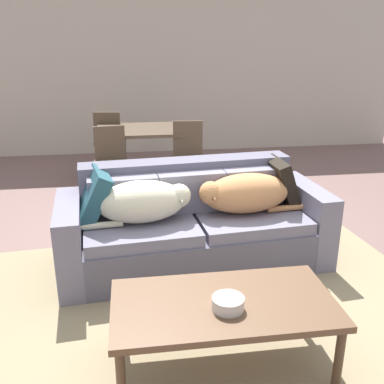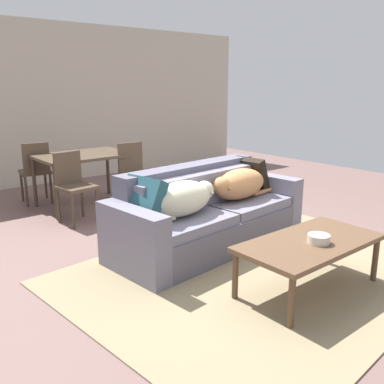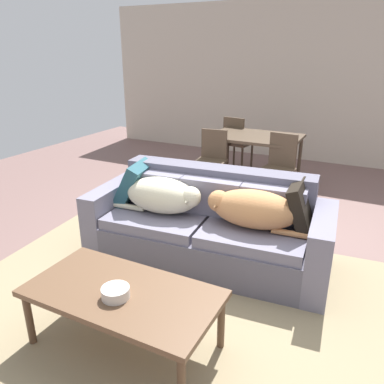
{
  "view_description": "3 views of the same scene",
  "coord_description": "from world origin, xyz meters",
  "px_view_note": "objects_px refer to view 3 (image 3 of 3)",
  "views": [
    {
      "loc": [
        -0.64,
        -3.4,
        1.84
      ],
      "look_at": [
        -0.17,
        -0.13,
        0.67
      ],
      "focal_mm": 40.79,
      "sensor_mm": 36.0,
      "label": 1
    },
    {
      "loc": [
        -2.99,
        -3.25,
        1.69
      ],
      "look_at": [
        -0.31,
        0.01,
        0.61
      ],
      "focal_mm": 39.8,
      "sensor_mm": 36.0,
      "label": 2
    },
    {
      "loc": [
        1.18,
        -2.97,
        1.9
      ],
      "look_at": [
        -0.27,
        -0.14,
        0.7
      ],
      "focal_mm": 35.58,
      "sensor_mm": 36.0,
      "label": 3
    }
  ],
  "objects_px": {
    "throw_pillow_by_right_arm": "(302,208)",
    "coffee_table": "(123,296)",
    "couch": "(209,227)",
    "dining_chair_near_left": "(211,158)",
    "dining_chair_far_left": "(236,141)",
    "dog_on_left_cushion": "(164,195)",
    "dining_table": "(255,140)",
    "dining_chair_near_right": "(279,165)",
    "bowl_on_coffee_table": "(116,293)",
    "throw_pillow_by_left_arm": "(134,183)",
    "dog_on_right_cushion": "(252,209)"
  },
  "relations": [
    {
      "from": "dining_chair_near_right",
      "to": "dining_chair_far_left",
      "type": "bearing_deg",
      "value": 138.26
    },
    {
      "from": "dog_on_right_cushion",
      "to": "dining_chair_near_right",
      "type": "distance_m",
      "value": 1.79
    },
    {
      "from": "bowl_on_coffee_table",
      "to": "dog_on_left_cushion",
      "type": "bearing_deg",
      "value": 107.64
    },
    {
      "from": "dog_on_left_cushion",
      "to": "dining_chair_near_left",
      "type": "distance_m",
      "value": 1.82
    },
    {
      "from": "bowl_on_coffee_table",
      "to": "dining_table",
      "type": "distance_m",
      "value": 3.64
    },
    {
      "from": "couch",
      "to": "dog_on_right_cushion",
      "type": "xyz_separation_m",
      "value": [
        0.42,
        -0.04,
        0.29
      ]
    },
    {
      "from": "dog_on_left_cushion",
      "to": "dining_chair_far_left",
      "type": "distance_m",
      "value": 2.94
    },
    {
      "from": "dining_chair_far_left",
      "to": "couch",
      "type": "bearing_deg",
      "value": 114.24
    },
    {
      "from": "couch",
      "to": "coffee_table",
      "type": "relative_size",
      "value": 1.8
    },
    {
      "from": "throw_pillow_by_right_arm",
      "to": "throw_pillow_by_left_arm",
      "type": "bearing_deg",
      "value": -174.86
    },
    {
      "from": "throw_pillow_by_left_arm",
      "to": "dog_on_right_cushion",
      "type": "bearing_deg",
      "value": -0.99
    },
    {
      "from": "dining_chair_near_left",
      "to": "dining_chair_far_left",
      "type": "xyz_separation_m",
      "value": [
        -0.06,
        1.12,
        0.01
      ]
    },
    {
      "from": "dog_on_left_cushion",
      "to": "throw_pillow_by_right_arm",
      "type": "xyz_separation_m",
      "value": [
        1.22,
        0.25,
        0.02
      ]
    },
    {
      "from": "dog_on_left_cushion",
      "to": "throw_pillow_by_left_arm",
      "type": "xyz_separation_m",
      "value": [
        -0.41,
        0.1,
        0.02
      ]
    },
    {
      "from": "coffee_table",
      "to": "dining_chair_near_left",
      "type": "distance_m",
      "value": 3.05
    },
    {
      "from": "throw_pillow_by_right_arm",
      "to": "coffee_table",
      "type": "bearing_deg",
      "value": -120.01
    },
    {
      "from": "throw_pillow_by_right_arm",
      "to": "dining_chair_near_left",
      "type": "distance_m",
      "value": 2.18
    },
    {
      "from": "couch",
      "to": "dining_chair_far_left",
      "type": "bearing_deg",
      "value": 100.57
    },
    {
      "from": "dog_on_left_cushion",
      "to": "dining_chair_far_left",
      "type": "relative_size",
      "value": 0.97
    },
    {
      "from": "dining_table",
      "to": "dining_chair_far_left",
      "type": "bearing_deg",
      "value": 131.94
    },
    {
      "from": "dining_chair_near_right",
      "to": "dining_chair_far_left",
      "type": "relative_size",
      "value": 1.01
    },
    {
      "from": "dining_table",
      "to": "dining_chair_near_left",
      "type": "height_order",
      "value": "dining_chair_near_left"
    },
    {
      "from": "bowl_on_coffee_table",
      "to": "throw_pillow_by_right_arm",
      "type": "bearing_deg",
      "value": 61.44
    },
    {
      "from": "throw_pillow_by_left_arm",
      "to": "dining_table",
      "type": "relative_size",
      "value": 0.35
    },
    {
      "from": "couch",
      "to": "coffee_table",
      "type": "height_order",
      "value": "couch"
    },
    {
      "from": "dog_on_left_cushion",
      "to": "bowl_on_coffee_table",
      "type": "height_order",
      "value": "dog_on_left_cushion"
    },
    {
      "from": "dining_chair_near_right",
      "to": "dining_chair_near_left",
      "type": "bearing_deg",
      "value": -170.58
    },
    {
      "from": "dog_on_right_cushion",
      "to": "dining_chair_near_left",
      "type": "height_order",
      "value": "dining_chair_near_left"
    },
    {
      "from": "dog_on_right_cushion",
      "to": "dining_table",
      "type": "height_order",
      "value": "dog_on_right_cushion"
    },
    {
      "from": "dining_chair_near_right",
      "to": "dining_chair_far_left",
      "type": "distance_m",
      "value": 1.45
    },
    {
      "from": "bowl_on_coffee_table",
      "to": "dining_chair_near_left",
      "type": "relative_size",
      "value": 0.2
    },
    {
      "from": "bowl_on_coffee_table",
      "to": "couch",
      "type": "bearing_deg",
      "value": 89.6
    },
    {
      "from": "couch",
      "to": "dining_chair_near_right",
      "type": "relative_size",
      "value": 2.53
    },
    {
      "from": "couch",
      "to": "dining_chair_near_right",
      "type": "distance_m",
      "value": 1.74
    },
    {
      "from": "throw_pillow_by_right_arm",
      "to": "dining_chair_near_left",
      "type": "height_order",
      "value": "dining_chair_near_left"
    },
    {
      "from": "couch",
      "to": "dining_table",
      "type": "distance_m",
      "value": 2.29
    },
    {
      "from": "dining_table",
      "to": "dining_chair_far_left",
      "type": "height_order",
      "value": "dining_chair_far_left"
    },
    {
      "from": "bowl_on_coffee_table",
      "to": "coffee_table",
      "type": "bearing_deg",
      "value": 95.38
    },
    {
      "from": "bowl_on_coffee_table",
      "to": "dining_table",
      "type": "xyz_separation_m",
      "value": [
        -0.29,
        3.63,
        0.19
      ]
    },
    {
      "from": "dining_chair_near_left",
      "to": "dining_chair_near_right",
      "type": "height_order",
      "value": "dining_chair_near_right"
    },
    {
      "from": "couch",
      "to": "dining_chair_near_left",
      "type": "distance_m",
      "value": 1.82
    },
    {
      "from": "throw_pillow_by_right_arm",
      "to": "coffee_table",
      "type": "relative_size",
      "value": 0.33
    },
    {
      "from": "dining_chair_near_right",
      "to": "bowl_on_coffee_table",
      "type": "bearing_deg",
      "value": -88.1
    },
    {
      "from": "dining_chair_far_left",
      "to": "dining_chair_near_left",
      "type": "bearing_deg",
      "value": 101.67
    },
    {
      "from": "dining_chair_near_right",
      "to": "throw_pillow_by_left_arm",
      "type": "bearing_deg",
      "value": -114.39
    },
    {
      "from": "dining_chair_near_right",
      "to": "coffee_table",
      "type": "bearing_deg",
      "value": -88.32
    },
    {
      "from": "couch",
      "to": "coffee_table",
      "type": "bearing_deg",
      "value": -95.87
    },
    {
      "from": "throw_pillow_by_right_arm",
      "to": "dining_table",
      "type": "bearing_deg",
      "value": 117.52
    },
    {
      "from": "dining_chair_near_right",
      "to": "dog_on_right_cushion",
      "type": "bearing_deg",
      "value": -76.99
    },
    {
      "from": "dining_chair_near_left",
      "to": "dining_chair_far_left",
      "type": "height_order",
      "value": "dining_chair_far_left"
    }
  ]
}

